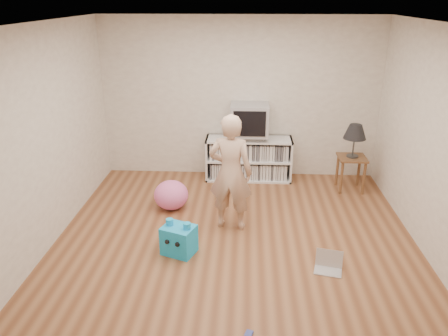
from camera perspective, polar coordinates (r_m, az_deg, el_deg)
ground at (r=5.55m, az=1.45°, el=-9.46°), size 4.50×4.50×0.00m
walls at (r=5.01m, az=1.59°, el=3.37°), size 4.52×4.52×2.60m
ceiling at (r=4.76m, az=1.76°, el=18.40°), size 4.50×4.50×0.01m
media_unit at (r=7.24m, az=3.23°, el=1.27°), size 1.40×0.45×0.70m
dvd_deck at (r=7.10m, az=3.30°, el=4.14°), size 0.45×0.35×0.07m
crt_tv at (r=7.02m, az=3.35°, el=6.35°), size 0.60×0.53×0.50m
side_table at (r=7.05m, az=16.29°, el=0.39°), size 0.42×0.42×0.55m
table_lamp at (r=6.88m, az=16.75°, el=4.47°), size 0.34×0.34×0.52m
person at (r=5.53m, az=0.87°, el=-0.64°), size 0.61×0.45×1.54m
laptop at (r=5.15m, az=13.49°, el=-12.19°), size 0.34×0.30×0.21m
playing_cards at (r=4.24m, az=3.25°, el=-20.83°), size 0.09×0.11×0.02m
plush_blue at (r=5.25m, az=-5.92°, el=-9.26°), size 0.45×0.40×0.43m
plush_pink at (r=6.29m, az=-6.92°, el=-3.52°), size 0.50×0.50×0.42m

